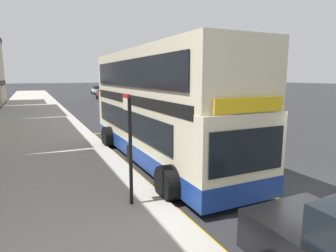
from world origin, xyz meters
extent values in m
plane|color=#28282B|center=(0.00, 32.00, 0.00)|extent=(260.00, 260.00, 0.00)
cube|color=#A39E93|center=(-7.00, 32.00, 0.07)|extent=(6.00, 76.00, 0.14)
cube|color=beige|center=(-2.45, 5.18, 1.35)|extent=(2.53, 10.66, 2.30)
cube|color=beige|center=(-2.45, 5.18, 3.45)|extent=(2.51, 10.45, 1.90)
cube|color=navy|center=(-2.45, 5.18, 0.50)|extent=(2.55, 10.68, 0.60)
cube|color=black|center=(-2.45, 5.18, 2.52)|extent=(2.56, 9.81, 0.36)
cube|color=black|center=(-3.74, 5.58, 1.65)|extent=(0.04, 8.53, 0.90)
cube|color=black|center=(-3.74, 5.18, 3.50)|extent=(0.04, 9.38, 1.00)
cube|color=black|center=(-2.45, -0.18, 1.60)|extent=(2.23, 0.04, 1.10)
cube|color=yellow|center=(-2.45, -0.18, 2.72)|extent=(2.03, 0.04, 0.36)
cylinder|color=black|center=(-3.81, 1.34, 0.50)|extent=(0.56, 1.00, 1.00)
cylinder|color=black|center=(-1.09, 1.34, 0.50)|extent=(0.56, 1.00, 1.00)
cylinder|color=black|center=(-3.81, 8.11, 0.50)|extent=(0.56, 1.00, 1.00)
cylinder|color=black|center=(-1.09, 8.11, 0.50)|extent=(0.56, 1.00, 1.00)
cube|color=gold|center=(-3.92, 5.01, 0.01)|extent=(0.16, 13.54, 0.01)
cube|color=gold|center=(-1.06, 5.01, 0.01)|extent=(0.16, 13.54, 0.01)
cube|color=gold|center=(-2.49, -1.68, 0.01)|extent=(3.02, 0.16, 0.01)
cube|color=gold|center=(-2.49, 11.70, 0.01)|extent=(3.02, 0.16, 0.01)
cylinder|color=black|center=(-4.94, 1.27, 1.51)|extent=(0.09, 0.09, 2.74)
cube|color=silver|center=(-4.94, 1.53, 2.70)|extent=(0.05, 0.42, 0.30)
cube|color=red|center=(-4.94, 1.53, 2.90)|extent=(0.05, 0.42, 0.10)
cube|color=black|center=(-4.94, 1.37, 1.44)|extent=(0.06, 0.28, 0.40)
cube|color=black|center=(-10.16, 36.70, 2.60)|extent=(0.08, 6.78, 0.56)
cube|color=maroon|center=(2.89, 37.65, 0.66)|extent=(1.76, 4.20, 0.72)
cube|color=black|center=(2.89, 37.55, 1.32)|extent=(1.52, 1.90, 0.60)
cylinder|color=black|center=(1.95, 38.95, 0.30)|extent=(0.22, 0.60, 0.60)
cylinder|color=black|center=(3.82, 38.95, 0.30)|extent=(0.22, 0.60, 0.60)
cylinder|color=black|center=(1.95, 36.35, 0.30)|extent=(0.22, 0.60, 0.60)
cylinder|color=black|center=(3.82, 36.35, 0.30)|extent=(0.22, 0.60, 0.60)
cube|color=silver|center=(4.77, 51.53, 0.66)|extent=(1.76, 4.20, 0.72)
cube|color=black|center=(4.77, 51.43, 1.32)|extent=(1.52, 1.90, 0.60)
cylinder|color=black|center=(3.84, 52.83, 0.30)|extent=(0.22, 0.60, 0.60)
cylinder|color=black|center=(5.71, 52.83, 0.30)|extent=(0.22, 0.60, 0.60)
cylinder|color=black|center=(3.84, 50.23, 0.30)|extent=(0.22, 0.60, 0.60)
cylinder|color=black|center=(5.71, 50.23, 0.30)|extent=(0.22, 0.60, 0.60)
camera|label=1|loc=(-7.08, -5.45, 3.37)|focal=30.83mm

